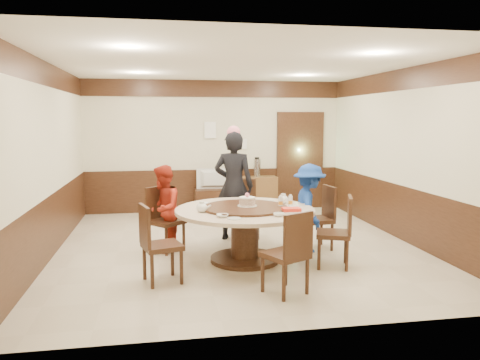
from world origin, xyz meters
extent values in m
plane|color=beige|center=(0.00, 0.00, 0.00)|extent=(6.00, 6.00, 0.00)
plane|color=white|center=(0.00, 0.00, 2.80)|extent=(6.00, 6.00, 0.00)
cube|color=beige|center=(0.00, 3.00, 1.40)|extent=(5.50, 0.04, 2.80)
cube|color=beige|center=(0.00, -3.00, 1.40)|extent=(5.50, 0.04, 2.80)
cube|color=beige|center=(-2.75, 0.00, 1.40)|extent=(0.04, 6.00, 2.80)
cube|color=beige|center=(2.75, 0.00, 1.40)|extent=(0.04, 6.00, 2.80)
cube|color=#351D10|center=(0.00, 0.00, 0.45)|extent=(5.50, 6.00, 0.90)
cube|color=#351D10|center=(0.00, 0.00, 2.62)|extent=(5.50, 6.00, 0.35)
cube|color=#351D10|center=(1.90, 2.95, 1.05)|extent=(1.05, 0.08, 2.18)
cube|color=#86CF8D|center=(1.90, 2.97, 1.05)|extent=(0.88, 0.02, 2.05)
cylinder|color=#351D10|center=(-0.02, -0.76, 0.03)|extent=(0.97, 0.97, 0.06)
cylinder|color=#351D10|center=(-0.02, -0.76, 0.35)|extent=(0.39, 0.39, 0.65)
cylinder|color=#CBAF93|center=(-0.02, -0.76, 0.72)|extent=(1.94, 1.94, 0.05)
cylinder|color=#351D10|center=(-0.02, -0.76, 0.77)|extent=(1.19, 1.19, 0.03)
cube|color=#351D10|center=(1.17, -0.32, 0.45)|extent=(0.49, 0.49, 0.06)
cube|color=#351D10|center=(1.38, -0.30, 0.72)|extent=(0.09, 0.42, 0.50)
cube|color=#351D10|center=(1.17, -0.32, 0.21)|extent=(0.36, 0.36, 0.42)
cube|color=#351D10|center=(0.23, 0.54, 0.45)|extent=(0.45, 0.45, 0.06)
cube|color=#351D10|center=(0.23, 0.75, 0.72)|extent=(0.42, 0.05, 0.50)
cube|color=#351D10|center=(0.23, 0.54, 0.21)|extent=(0.36, 0.36, 0.42)
cube|color=#351D10|center=(-1.10, -0.07, 0.45)|extent=(0.62, 0.62, 0.06)
cube|color=#351D10|center=(-1.24, 0.09, 0.72)|extent=(0.34, 0.31, 0.50)
cube|color=#351D10|center=(-1.10, -0.07, 0.21)|extent=(0.36, 0.36, 0.42)
cube|color=#351D10|center=(-1.17, -1.43, 0.45)|extent=(0.54, 0.54, 0.06)
cube|color=#351D10|center=(-1.37, -1.49, 0.72)|extent=(0.15, 0.41, 0.50)
cube|color=#351D10|center=(-1.17, -1.43, 0.21)|extent=(0.36, 0.36, 0.42)
cube|color=#351D10|center=(0.21, -2.04, 0.45)|extent=(0.59, 0.59, 0.06)
cube|color=#351D10|center=(0.31, -2.23, 0.72)|extent=(0.39, 0.23, 0.50)
cube|color=#351D10|center=(0.21, -2.04, 0.21)|extent=(0.36, 0.36, 0.42)
cube|color=#351D10|center=(1.10, -1.21, 0.45)|extent=(0.56, 0.56, 0.06)
cube|color=#351D10|center=(1.30, -1.28, 0.72)|extent=(0.18, 0.41, 0.50)
cube|color=#351D10|center=(1.10, -1.21, 0.21)|extent=(0.36, 0.36, 0.42)
imported|color=black|center=(0.01, 0.46, 0.90)|extent=(0.76, 0.63, 1.79)
imported|color=#A52616|center=(-1.14, -0.08, 0.65)|extent=(0.58, 0.70, 1.31)
imported|color=navy|center=(1.02, -0.41, 0.66)|extent=(0.56, 0.89, 1.32)
cylinder|color=white|center=(0.02, -0.73, 0.79)|extent=(0.27, 0.27, 0.01)
cylinder|color=tan|center=(0.02, -0.73, 0.84)|extent=(0.22, 0.22, 0.10)
cylinder|color=white|center=(0.02, -0.73, 0.90)|extent=(0.22, 0.22, 0.01)
sphere|color=#EA6E81|center=(0.02, -0.73, 0.94)|extent=(0.06, 0.06, 0.06)
ellipsoid|color=white|center=(-0.64, -0.90, 0.81)|extent=(0.17, 0.15, 0.13)
ellipsoid|color=white|center=(0.61, -0.46, 0.81)|extent=(0.17, 0.15, 0.13)
imported|color=white|center=(-0.55, -0.40, 0.77)|extent=(0.15, 0.15, 0.04)
imported|color=white|center=(0.31, -1.34, 0.77)|extent=(0.14, 0.14, 0.04)
imported|color=white|center=(-0.41, -1.27, 0.77)|extent=(0.16, 0.16, 0.04)
imported|color=white|center=(0.64, -0.93, 0.77)|extent=(0.15, 0.15, 0.05)
cylinder|color=white|center=(-0.27, -1.41, 0.76)|extent=(0.18, 0.18, 0.01)
cylinder|color=white|center=(0.43, -0.26, 0.76)|extent=(0.18, 0.18, 0.01)
cube|color=white|center=(0.54, -1.13, 0.76)|extent=(0.30, 0.20, 0.02)
cube|color=red|center=(0.54, -1.13, 0.79)|extent=(0.24, 0.15, 0.04)
cylinder|color=white|center=(0.48, -0.78, 0.83)|extent=(0.06, 0.06, 0.16)
cylinder|color=white|center=(0.63, -0.76, 0.83)|extent=(0.06, 0.06, 0.16)
cube|color=#351D10|center=(-0.04, 2.75, 0.25)|extent=(0.85, 0.45, 0.50)
imported|color=#949597|center=(-0.04, 2.75, 0.72)|extent=(0.76, 0.14, 0.44)
cube|color=brown|center=(0.91, 2.78, 0.38)|extent=(0.80, 0.40, 0.75)
cylinder|color=silver|center=(0.89, 2.78, 0.94)|extent=(0.15, 0.15, 0.38)
cube|color=white|center=(-0.10, 2.96, 1.75)|extent=(0.25, 0.00, 0.35)
cube|color=white|center=(0.55, 2.96, 1.45)|extent=(0.30, 0.00, 0.22)
camera|label=1|loc=(-1.17, -7.05, 1.99)|focal=35.00mm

